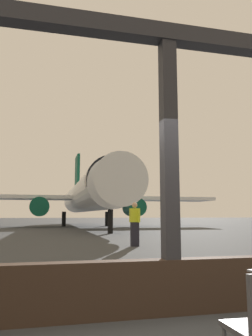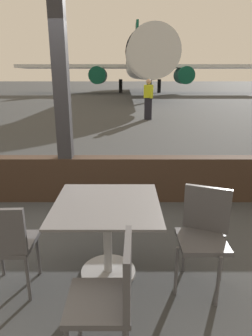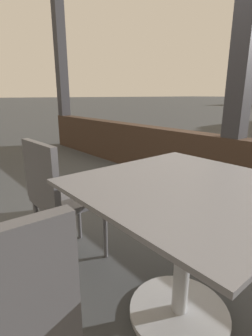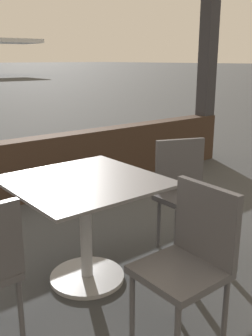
# 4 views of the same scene
# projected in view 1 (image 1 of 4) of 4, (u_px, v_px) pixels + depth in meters

# --- Properties ---
(ground_plane) EXTENTS (220.00, 220.00, 0.00)m
(ground_plane) POSITION_uv_depth(u_px,v_px,m) (59.00, 225.00, 42.63)
(ground_plane) COLOR #383A3D
(window_frame) EXTENTS (8.24, 0.24, 3.88)m
(window_frame) POSITION_uv_depth(u_px,v_px,m) (170.00, 206.00, 4.30)
(window_frame) COLOR #38281E
(window_frame) RESTS_ON ground
(airplane) EXTENTS (28.61, 32.89, 10.10)m
(airplane) POSITION_uv_depth(u_px,v_px,m) (88.00, 195.00, 34.88)
(airplane) COLOR silver
(airplane) RESTS_ON ground
(ground_crew_worker) EXTENTS (0.40, 0.51, 1.74)m
(ground_crew_worker) POSITION_uv_depth(u_px,v_px,m) (135.00, 223.00, 13.17)
(ground_crew_worker) COLOR black
(ground_crew_worker) RESTS_ON ground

